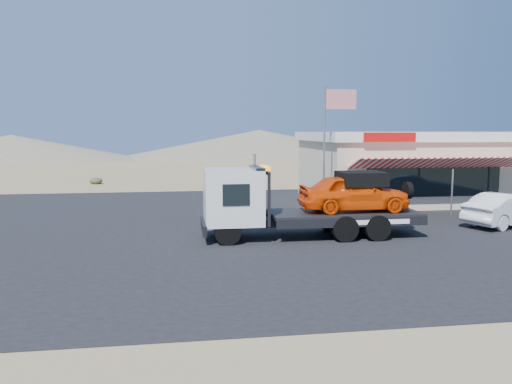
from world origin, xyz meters
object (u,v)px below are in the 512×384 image
(jerky_store, at_px, (400,166))
(flagpole, at_px, (329,135))
(tow_truck, at_px, (305,199))
(white_sedan, at_px, (508,209))

(jerky_store, relative_size, flagpole, 1.73)
(tow_truck, relative_size, jerky_store, 0.77)
(flagpole, bearing_deg, jerky_store, 38.79)
(jerky_store, bearing_deg, white_sedan, -82.91)
(tow_truck, xyz_separation_m, flagpole, (2.29, 4.70, 2.32))
(jerky_store, xyz_separation_m, flagpole, (-5.57, -4.47, 1.77))
(tow_truck, height_order, jerky_store, jerky_store)
(white_sedan, bearing_deg, tow_truck, 74.34)
(jerky_store, height_order, flagpole, flagpole)
(jerky_store, bearing_deg, flagpole, -141.21)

